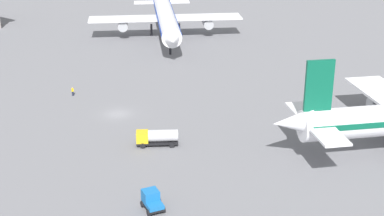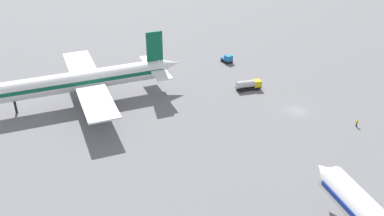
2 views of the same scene
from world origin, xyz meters
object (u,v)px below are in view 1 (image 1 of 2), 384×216
at_px(airplane_taxiing, 166,17).
at_px(baggage_tug, 152,200).
at_px(ground_crew_worker, 73,91).
at_px(fuel_truck, 157,137).

height_order(airplane_taxiing, baggage_tug, airplane_taxiing).
xyz_separation_m(airplane_taxiing, baggage_tug, (64.30, 51.58, -4.28)).
height_order(baggage_tug, ground_crew_worker, baggage_tug).
distance_m(airplane_taxiing, ground_crew_worker, 45.64).
height_order(baggage_tug, fuel_truck, fuel_truck).
bearing_deg(baggage_tug, ground_crew_worker, -0.49).
bearing_deg(fuel_truck, baggage_tug, 87.82).
relative_size(baggage_tug, ground_crew_worker, 2.23).
bearing_deg(airplane_taxiing, fuel_truck, -4.89).
height_order(airplane_taxiing, ground_crew_worker, airplane_taxiing).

